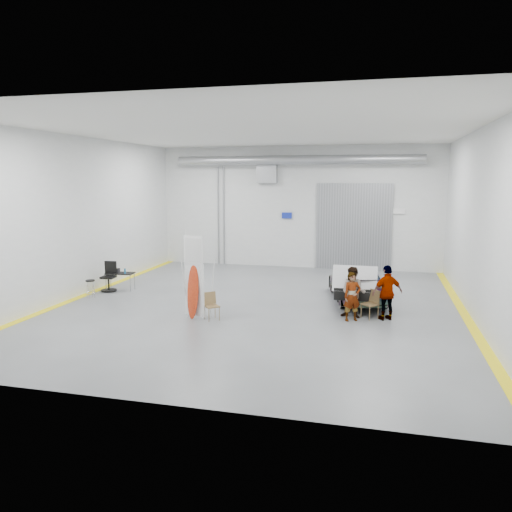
% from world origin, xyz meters
% --- Properties ---
extents(ground, '(16.00, 16.00, 0.00)m').
position_xyz_m(ground, '(0.00, 0.00, 0.00)').
color(ground, slate).
rests_on(ground, ground).
extents(room_shell, '(14.02, 16.18, 6.01)m').
position_xyz_m(room_shell, '(0.24, 2.22, 4.08)').
color(room_shell, silver).
rests_on(room_shell, ground).
extents(sedan_car, '(2.63, 4.53, 1.23)m').
position_xyz_m(sedan_car, '(3.31, 1.68, 0.62)').
color(sedan_car, silver).
rests_on(sedan_car, ground).
extents(person_a, '(0.67, 0.59, 1.55)m').
position_xyz_m(person_a, '(3.28, -1.11, 0.78)').
color(person_a, brown).
rests_on(person_a, ground).
extents(person_b, '(0.89, 0.73, 1.65)m').
position_xyz_m(person_b, '(3.30, -0.75, 0.83)').
color(person_b, slate).
rests_on(person_b, ground).
extents(person_c, '(1.09, 0.85, 1.76)m').
position_xyz_m(person_c, '(4.34, -0.75, 0.88)').
color(person_c, brown).
rests_on(person_c, ground).
extents(surfboard_display, '(0.75, 0.42, 2.82)m').
position_xyz_m(surfboard_display, '(-1.53, -2.11, 1.14)').
color(surfboard_display, white).
rests_on(surfboard_display, ground).
extents(folding_chair_near, '(0.57, 0.64, 0.86)m').
position_xyz_m(folding_chair_near, '(-1.01, -2.09, 0.27)').
color(folding_chair_near, brown).
rests_on(folding_chair_near, ground).
extents(folding_chair_far, '(0.60, 0.68, 0.91)m').
position_xyz_m(folding_chair_far, '(3.82, -0.71, 0.28)').
color(folding_chair_far, brown).
rests_on(folding_chair_far, ground).
extents(shop_stool, '(0.35, 0.35, 0.69)m').
position_xyz_m(shop_stool, '(-6.36, -0.43, 0.34)').
color(shop_stool, black).
rests_on(shop_stool, ground).
extents(work_table, '(1.16, 0.68, 0.90)m').
position_xyz_m(work_table, '(-6.05, 1.10, 0.69)').
color(work_table, gray).
rests_on(work_table, ground).
extents(office_chair, '(0.62, 0.62, 1.15)m').
position_xyz_m(office_chair, '(-6.31, 0.82, 0.51)').
color(office_chair, black).
rests_on(office_chair, ground).
extents(trunk_lid, '(1.44, 0.87, 0.04)m').
position_xyz_m(trunk_lid, '(3.31, -0.20, 1.25)').
color(trunk_lid, silver).
rests_on(trunk_lid, sedan_car).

